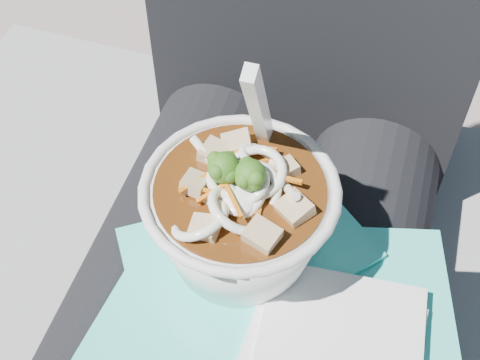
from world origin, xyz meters
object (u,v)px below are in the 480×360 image
(stone_ledge, at_px, (270,319))
(udon_bowl, at_px, (240,213))
(person_body, at_px, (266,223))
(plastic_bag, at_px, (247,283))
(lap, at_px, (240,317))

(stone_ledge, distance_m, udon_bowl, 0.45)
(stone_ledge, distance_m, person_body, 0.32)
(stone_ledge, xyz_separation_m, person_body, (0.00, -0.06, 0.32))
(plastic_bag, distance_m, udon_bowl, 0.07)
(lap, bearing_deg, plastic_bag, -35.53)
(plastic_bag, bearing_deg, lap, 144.47)
(person_body, relative_size, udon_bowl, 4.75)
(udon_bowl, bearing_deg, stone_ledge, 87.56)
(stone_ledge, relative_size, udon_bowl, 4.87)
(plastic_bag, bearing_deg, udon_bowl, 117.47)
(person_body, bearing_deg, udon_bowl, -94.38)
(stone_ledge, bearing_deg, lap, -90.00)
(stone_ledge, bearing_deg, person_body, -90.00)
(plastic_bag, bearing_deg, stone_ledge, 92.93)
(person_body, bearing_deg, lap, -90.00)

